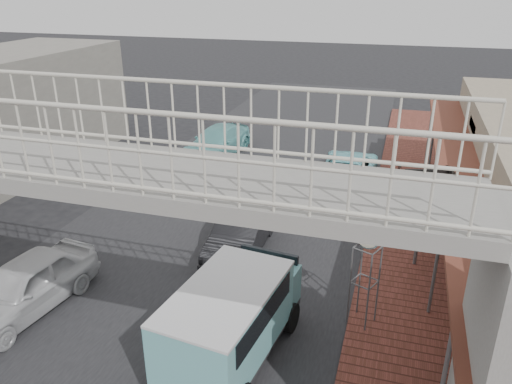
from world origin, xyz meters
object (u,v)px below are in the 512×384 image
Objects in this scene: white_hatchback at (24,286)px; motorcycle_far at (383,187)px; angkot_curb at (349,168)px; arrow_sign at (453,187)px; angkot_far at (217,142)px; motorcycle_near at (385,176)px; dark_sedan at (241,232)px; street_clock at (369,239)px; angkot_van at (231,313)px.

white_hatchback is 2.65× the size of motorcycle_far.
arrow_sign is (3.47, -6.02, 1.94)m from angkot_curb.
motorcycle_near is (7.97, -2.15, -0.06)m from angkot_far.
street_clock is at bearing -35.21° from dark_sedan.
white_hatchback is 8.61m from street_clock.
dark_sedan is 5.05m from street_clock.
white_hatchback is 0.88× the size of angkot_curb.
arrow_sign reaches higher than motorcycle_near.
arrow_sign is (4.59, 5.43, 1.32)m from angkot_van.
motorcycle_near is at bearing 112.95° from street_clock.
motorcycle_near is at bearing 56.28° from dark_sedan.
arrow_sign is at bearing 120.28° from angkot_curb.
angkot_curb is 1.69× the size of street_clock.
angkot_van reaches higher than angkot_far.
white_hatchback is at bearing -167.23° from arrow_sign.
dark_sedan is 7.18m from angkot_curb.
dark_sedan reaches higher than motorcycle_far.
angkot_curb reaches higher than motorcycle_near.
angkot_far is (-6.47, 1.70, 0.03)m from angkot_curb.
motorcycle_near is (8.24, 10.76, -0.09)m from white_hatchback.
dark_sedan is 7.44m from motorcycle_near.
dark_sedan is 2.02× the size of motorcycle_near.
motorcycle_far is at bearing 166.45° from motorcycle_near.
arrow_sign reaches higher than angkot_curb.
motorcycle_near is 1.26× the size of motorcycle_far.
motorcycle_far is at bearing 133.85° from angkot_curb.
dark_sedan is at bearing 70.32° from angkot_curb.
arrow_sign is at bearing -30.14° from angkot_far.
angkot_far is at bearing 119.30° from angkot_van.
angkot_van reaches higher than white_hatchback.
angkot_van is (1.34, -4.70, 0.61)m from dark_sedan.
motorcycle_near is at bearing -7.41° from angkot_far.
angkot_far is 2.37× the size of motorcycle_near.
motorcycle_far is (2.61, 9.88, -0.69)m from angkot_van.
white_hatchback is at bearing -83.52° from angkot_far.
angkot_curb is 2.37× the size of motorcycle_near.
street_clock is at bearing -134.70° from arrow_sign.
dark_sedan is 4.93m from angkot_van.
white_hatchback is at bearing -175.33° from angkot_van.
angkot_far is 3.00× the size of motorcycle_far.
white_hatchback is at bearing -144.49° from street_clock.
white_hatchback is at bearing -135.50° from dark_sedan.
angkot_van is 2.17× the size of motorcycle_near.
angkot_van reaches higher than motorcycle_far.
angkot_van reaches higher than dark_sedan.
angkot_van is at bearing -144.33° from arrow_sign.
white_hatchback reaches higher than dark_sedan.
arrow_sign reaches higher than street_clock.
white_hatchback is 2.10× the size of motorcycle_near.
dark_sedan is 2.56× the size of motorcycle_far.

